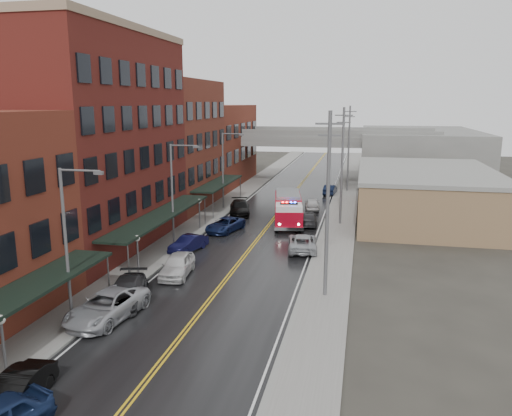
# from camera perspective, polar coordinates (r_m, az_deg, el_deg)

# --- Properties ---
(road) EXTENTS (11.00, 160.00, 0.02)m
(road) POSITION_cam_1_polar(r_m,az_deg,el_deg) (48.56, 0.76, -2.87)
(road) COLOR black
(road) RESTS_ON ground
(sidewalk_left) EXTENTS (3.00, 160.00, 0.15)m
(sidewalk_left) POSITION_cam_1_polar(r_m,az_deg,el_deg) (50.45, -7.40, -2.33)
(sidewalk_left) COLOR slate
(sidewalk_left) RESTS_ON ground
(sidewalk_right) EXTENTS (3.00, 160.00, 0.15)m
(sidewalk_right) POSITION_cam_1_polar(r_m,az_deg,el_deg) (47.69, 9.40, -3.24)
(sidewalk_right) COLOR slate
(sidewalk_right) RESTS_ON ground
(curb_left) EXTENTS (0.30, 160.00, 0.15)m
(curb_left) POSITION_cam_1_polar(r_m,az_deg,el_deg) (49.93, -5.62, -2.44)
(curb_left) COLOR gray
(curb_left) RESTS_ON ground
(curb_right) EXTENTS (0.30, 160.00, 0.15)m
(curb_right) POSITION_cam_1_polar(r_m,az_deg,el_deg) (47.78, 7.42, -3.14)
(curb_right) COLOR gray
(curb_right) RESTS_ON ground
(brick_building_b) EXTENTS (9.00, 20.00, 18.00)m
(brick_building_b) POSITION_cam_1_polar(r_m,az_deg,el_deg) (45.19, -17.97, 7.01)
(brick_building_b) COLOR #5B1818
(brick_building_b) RESTS_ON ground
(brick_building_c) EXTENTS (9.00, 15.00, 15.00)m
(brick_building_c) POSITION_cam_1_polar(r_m,az_deg,el_deg) (61.04, -9.64, 7.17)
(brick_building_c) COLOR brown
(brick_building_c) RESTS_ON ground
(brick_building_far) EXTENTS (9.00, 20.00, 12.00)m
(brick_building_far) POSITION_cam_1_polar(r_m,az_deg,el_deg) (77.64, -4.80, 7.19)
(brick_building_far) COLOR maroon
(brick_building_far) RESTS_ON ground
(tan_building) EXTENTS (14.00, 22.00, 5.00)m
(tan_building) POSITION_cam_1_polar(r_m,az_deg,el_deg) (57.28, 18.73, 1.34)
(tan_building) COLOR #916F4E
(tan_building) RESTS_ON ground
(right_far_block) EXTENTS (18.00, 30.00, 8.00)m
(right_far_block) POSITION_cam_1_polar(r_m,az_deg,el_deg) (86.85, 17.99, 5.84)
(right_far_block) COLOR slate
(right_far_block) RESTS_ON ground
(awning_0) EXTENTS (2.60, 16.00, 3.09)m
(awning_0) POSITION_cam_1_polar(r_m,az_deg,el_deg) (27.78, -26.35, -9.32)
(awning_0) COLOR black
(awning_0) RESTS_ON ground
(awning_1) EXTENTS (2.60, 18.00, 3.09)m
(awning_1) POSITION_cam_1_polar(r_m,az_deg,el_deg) (43.50, -10.81, -0.82)
(awning_1) COLOR black
(awning_1) RESTS_ON ground
(awning_2) EXTENTS (2.60, 13.00, 3.09)m
(awning_2) POSITION_cam_1_polar(r_m,az_deg,el_deg) (59.69, -4.29, 2.83)
(awning_2) COLOR black
(awning_2) RESTS_ON ground
(globe_lamp_0) EXTENTS (0.44, 0.44, 3.12)m
(globe_lamp_0) POSITION_cam_1_polar(r_m,az_deg,el_deg) (25.95, -27.05, -12.49)
(globe_lamp_0) COLOR #59595B
(globe_lamp_0) RESTS_ON ground
(globe_lamp_1) EXTENTS (0.44, 0.44, 3.12)m
(globe_lamp_1) POSITION_cam_1_polar(r_m,az_deg,el_deg) (37.06, -13.41, -4.27)
(globe_lamp_1) COLOR #59595B
(globe_lamp_1) RESTS_ON ground
(globe_lamp_2) EXTENTS (0.44, 0.44, 3.12)m
(globe_lamp_2) POSITION_cam_1_polar(r_m,az_deg,el_deg) (49.65, -6.49, 0.11)
(globe_lamp_2) COLOR #59595B
(globe_lamp_2) RESTS_ON ground
(street_lamp_0) EXTENTS (2.64, 0.22, 9.00)m
(street_lamp_0) POSITION_cam_1_polar(r_m,az_deg,el_deg) (29.66, -20.56, -3.04)
(street_lamp_0) COLOR #59595B
(street_lamp_0) RESTS_ON ground
(street_lamp_1) EXTENTS (2.64, 0.22, 9.00)m
(street_lamp_1) POSITION_cam_1_polar(r_m,az_deg,el_deg) (43.63, -9.27, 2.22)
(street_lamp_1) COLOR #59595B
(street_lamp_1) RESTS_ON ground
(street_lamp_2) EXTENTS (2.64, 0.22, 9.00)m
(street_lamp_2) POSITION_cam_1_polar(r_m,az_deg,el_deg) (58.65, -3.58, 4.85)
(street_lamp_2) COLOR #59595B
(street_lamp_2) RESTS_ON ground
(utility_pole_0) EXTENTS (1.80, 0.24, 12.00)m
(utility_pole_0) POSITION_cam_1_polar(r_m,az_deg,el_deg) (31.68, 8.19, 0.62)
(utility_pole_0) COLOR #59595B
(utility_pole_0) RESTS_ON ground
(utility_pole_1) EXTENTS (1.80, 0.24, 12.00)m
(utility_pole_1) POSITION_cam_1_polar(r_m,az_deg,el_deg) (51.41, 9.82, 4.94)
(utility_pole_1) COLOR #59595B
(utility_pole_1) RESTS_ON ground
(utility_pole_2) EXTENTS (1.80, 0.24, 12.00)m
(utility_pole_2) POSITION_cam_1_polar(r_m,az_deg,el_deg) (71.30, 10.55, 6.85)
(utility_pole_2) COLOR #59595B
(utility_pole_2) RESTS_ON ground
(overpass) EXTENTS (40.00, 10.00, 7.50)m
(overpass) POSITION_cam_1_polar(r_m,az_deg,el_deg) (78.81, 5.43, 7.24)
(overpass) COLOR slate
(overpass) RESTS_ON ground
(fire_truck) EXTENTS (4.57, 8.90, 3.13)m
(fire_truck) POSITION_cam_1_polar(r_m,az_deg,el_deg) (51.82, 3.69, -0.03)
(fire_truck) COLOR #9F0719
(fire_truck) RESTS_ON ground
(parked_car_left_1) EXTENTS (1.83, 4.30, 1.38)m
(parked_car_left_1) POSITION_cam_1_polar(r_m,az_deg,el_deg) (24.39, -25.62, -18.24)
(parked_car_left_1) COLOR black
(parked_car_left_1) RESTS_ON ground
(parked_car_left_2) EXTENTS (3.48, 6.17, 1.63)m
(parked_car_left_2) POSITION_cam_1_polar(r_m,az_deg,el_deg) (30.95, -16.64, -10.70)
(parked_car_left_2) COLOR #A0A2A8
(parked_car_left_2) RESTS_ON ground
(parked_car_left_3) EXTENTS (3.40, 5.65, 1.53)m
(parked_car_left_3) POSITION_cam_1_polar(r_m,az_deg,el_deg) (32.97, -14.58, -9.24)
(parked_car_left_3) COLOR black
(parked_car_left_3) RESTS_ON ground
(parked_car_left_4) EXTENTS (2.40, 4.92, 1.62)m
(parked_car_left_4) POSITION_cam_1_polar(r_m,az_deg,el_deg) (37.16, -8.99, -6.47)
(parked_car_left_4) COLOR silver
(parked_car_left_4) RESTS_ON ground
(parked_car_left_5) EXTENTS (2.58, 4.33, 1.35)m
(parked_car_left_5) POSITION_cam_1_polar(r_m,az_deg,el_deg) (43.00, -7.73, -4.05)
(parked_car_left_5) COLOR black
(parked_car_left_5) RESTS_ON ground
(parked_car_left_6) EXTENTS (3.46, 5.33, 1.37)m
(parked_car_left_6) POSITION_cam_1_polar(r_m,az_deg,el_deg) (49.07, -3.56, -1.93)
(parked_car_left_6) COLOR #131F48
(parked_car_left_6) RESTS_ON ground
(parked_car_left_7) EXTENTS (3.46, 5.77, 1.57)m
(parked_car_left_7) POSITION_cam_1_polar(r_m,az_deg,el_deg) (56.38, -1.89, 0.03)
(parked_car_left_7) COLOR black
(parked_car_left_7) RESTS_ON ground
(parked_car_right_0) EXTENTS (3.03, 5.44, 1.44)m
(parked_car_right_0) POSITION_cam_1_polar(r_m,az_deg,el_deg) (42.97, 5.32, -3.94)
(parked_car_right_0) COLOR #9C9EA3
(parked_car_right_0) RESTS_ON ground
(parked_car_right_1) EXTENTS (2.29, 4.75, 1.33)m
(parked_car_right_1) POSITION_cam_1_polar(r_m,az_deg,el_deg) (51.84, 6.01, -1.23)
(parked_car_right_1) COLOR #29292C
(parked_car_right_1) RESTS_ON ground
(parked_car_right_2) EXTENTS (2.15, 4.23, 1.38)m
(parked_car_right_2) POSITION_cam_1_polar(r_m,az_deg,el_deg) (59.26, 6.44, 0.46)
(parked_car_right_2) COLOR silver
(parked_car_right_2) RESTS_ON ground
(parked_car_right_3) EXTENTS (1.79, 4.28, 1.38)m
(parked_car_right_3) POSITION_cam_1_polar(r_m,az_deg,el_deg) (69.34, 8.48, 2.10)
(parked_car_right_3) COLOR black
(parked_car_right_3) RESTS_ON ground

